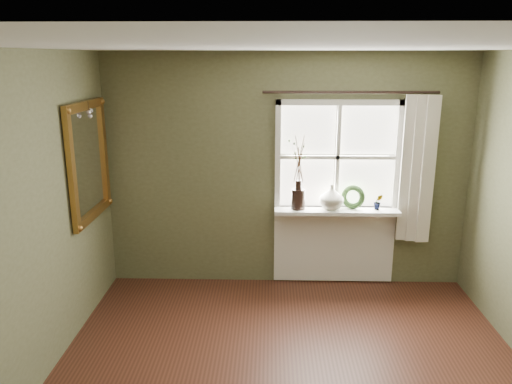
{
  "coord_description": "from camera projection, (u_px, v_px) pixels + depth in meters",
  "views": [
    {
      "loc": [
        -0.19,
        -3.13,
        2.54
      ],
      "look_at": [
        -0.32,
        1.55,
        1.26
      ],
      "focal_mm": 35.0,
      "sensor_mm": 36.0,
      "label": 1
    }
  ],
  "objects": [
    {
      "name": "curtain_rod",
      "position": [
        351.0,
        92.0,
        5.19
      ],
      "size": [
        1.84,
        0.03,
        0.03
      ],
      "primitive_type": "cylinder",
      "rotation": [
        0.0,
        1.57,
        0.0
      ],
      "color": "black",
      "rests_on": "wall_back"
    },
    {
      "name": "gilt_mirror",
      "position": [
        89.0,
        161.0,
        4.88
      ],
      "size": [
        0.1,
        0.98,
        1.16
      ],
      "color": "white",
      "rests_on": "wall_left"
    },
    {
      "name": "wreath",
      "position": [
        353.0,
        199.0,
        5.48
      ],
      "size": [
        0.29,
        0.22,
        0.27
      ],
      "primitive_type": "torus",
      "rotation": [
        1.36,
        0.0,
        -0.42
      ],
      "color": "#2B4820",
      "rests_on": "window_sill"
    },
    {
      "name": "window_sill",
      "position": [
        336.0,
        211.0,
        5.48
      ],
      "size": [
        1.36,
        0.26,
        0.04
      ],
      "primitive_type": "cube",
      "color": "white",
      "rests_on": "wall_back"
    },
    {
      "name": "cream_vase",
      "position": [
        332.0,
        197.0,
        5.44
      ],
      "size": [
        0.27,
        0.27,
        0.28
      ],
      "primitive_type": "imported",
      "rotation": [
        0.0,
        0.0,
        0.01
      ],
      "color": "beige",
      "rests_on": "window_sill"
    },
    {
      "name": "curtain",
      "position": [
        417.0,
        170.0,
        5.34
      ],
      "size": [
        0.36,
        0.12,
        1.59
      ],
      "primitive_type": "cube",
      "color": "beige",
      "rests_on": "wall_back"
    },
    {
      "name": "potted_plant_left",
      "position": [
        295.0,
        202.0,
        5.46
      ],
      "size": [
        0.09,
        0.07,
        0.16
      ],
      "primitive_type": "imported",
      "rotation": [
        0.0,
        0.0,
        0.14
      ],
      "color": "#2B4820",
      "rests_on": "window_sill"
    },
    {
      "name": "dark_jug",
      "position": [
        298.0,
        199.0,
        5.46
      ],
      "size": [
        0.19,
        0.19,
        0.22
      ],
      "primitive_type": "cylinder",
      "rotation": [
        0.0,
        0.0,
        -0.3
      ],
      "color": "black",
      "rests_on": "window_sill"
    },
    {
      "name": "ceiling",
      "position": [
        302.0,
        46.0,
        3.0
      ],
      "size": [
        4.5,
        4.5,
        0.0
      ],
      "primitive_type": "plane",
      "color": "silver",
      "rests_on": "ground"
    },
    {
      "name": "window_frame",
      "position": [
        337.0,
        157.0,
        5.43
      ],
      "size": [
        1.36,
        0.06,
        1.24
      ],
      "color": "white",
      "rests_on": "wall_back"
    },
    {
      "name": "window_apron",
      "position": [
        334.0,
        245.0,
        5.7
      ],
      "size": [
        1.36,
        0.04,
        0.88
      ],
      "primitive_type": "cube",
      "color": "white",
      "rests_on": "ground"
    },
    {
      "name": "wall_back",
      "position": [
        286.0,
        171.0,
        5.56
      ],
      "size": [
        4.0,
        0.1,
        2.6
      ],
      "primitive_type": "cube",
      "color": "brown",
      "rests_on": "ground"
    },
    {
      "name": "potted_plant_right",
      "position": [
        378.0,
        202.0,
        5.44
      ],
      "size": [
        0.11,
        0.09,
        0.18
      ],
      "primitive_type": "imported",
      "rotation": [
        0.0,
        0.0,
        -0.12
      ],
      "color": "#2B4820",
      "rests_on": "window_sill"
    }
  ]
}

